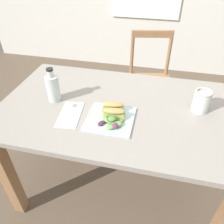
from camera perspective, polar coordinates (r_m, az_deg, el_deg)
ground_plane at (r=1.76m, az=1.81°, el=-19.11°), size 9.58×9.58×0.00m
dining_table at (r=1.32m, az=1.85°, el=-2.88°), size 1.36×0.81×0.74m
chair_wooden_far at (r=2.10m, az=9.75°, el=7.93°), size 0.47×0.47×0.87m
plate_lunch at (r=1.14m, az=-0.45°, el=-1.79°), size 0.24×0.24×0.01m
sandwich_half_front at (r=1.13m, az=0.51°, el=-0.30°), size 0.12×0.06×0.06m
sandwich_half_back at (r=1.17m, az=0.24°, el=1.43°), size 0.12×0.06×0.06m
salad_mixed_greens at (r=1.10m, az=0.15°, el=-2.33°), size 0.13×0.13×0.04m
napkin_folded at (r=1.20m, az=-10.77°, el=-0.62°), size 0.14×0.23×0.00m
fork_on_napkin at (r=1.21m, az=-10.53°, el=0.02°), size 0.03×0.19×0.00m
bottle_cold_brew at (r=1.30m, az=-15.00°, el=5.73°), size 0.07×0.07×0.20m
mason_jar_iced_tea at (r=1.27m, az=22.16°, el=2.44°), size 0.09×0.09×0.12m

